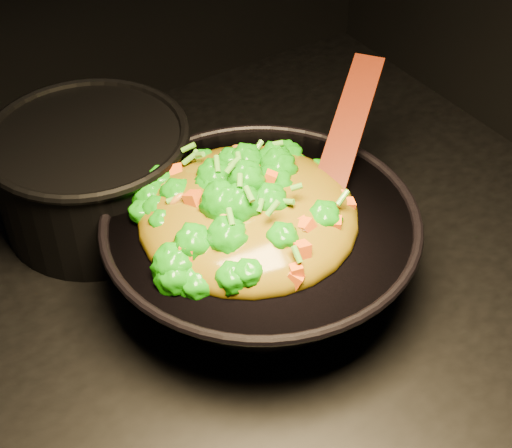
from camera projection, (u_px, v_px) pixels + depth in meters
wok at (260, 251)px, 0.95m from camera, size 0.44×0.44×0.10m
stir_fry at (248, 190)px, 0.89m from camera, size 0.29×0.29×0.09m
spatula at (344, 141)px, 0.96m from camera, size 0.22×0.18×0.11m
back_pot at (93, 176)px, 1.03m from camera, size 0.26×0.26×0.14m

